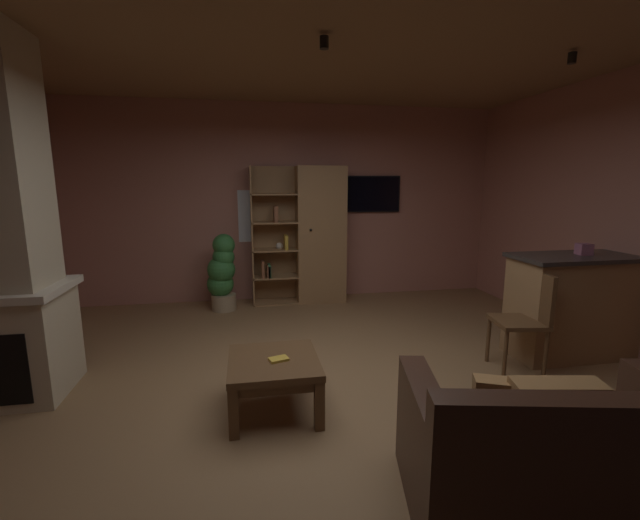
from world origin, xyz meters
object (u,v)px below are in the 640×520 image
Objects in this scene: dining_chair at (527,315)px; table_book_0 at (279,359)px; tissue_box at (584,249)px; potted_floor_plant at (222,273)px; coffee_table at (274,369)px; leather_couch at (554,463)px; bookshelf_cabinet at (314,236)px; kitchen_bar_counter at (582,305)px; wall_mounted_tv at (369,194)px.

table_book_0 is at bearing -171.76° from dining_chair.
tissue_box reaches higher than potted_floor_plant.
potted_floor_plant is at bearing 100.63° from coffee_table.
dining_chair reaches higher than table_book_0.
leather_couch is at bearing -133.55° from tissue_box.
dining_chair is 3.71m from potted_floor_plant.
bookshelf_cabinet is 3.10m from coffee_table.
potted_floor_plant is (-0.54, 2.73, 0.10)m from table_book_0.
potted_floor_plant is (-1.30, -0.24, -0.44)m from bookshelf_cabinet.
wall_mounted_tv reaches higher than kitchen_bar_counter.
dining_chair is (2.29, 0.33, 0.10)m from table_book_0.
coffee_table is at bearing 138.46° from table_book_0.
bookshelf_cabinet is at bearing -166.43° from wall_mounted_tv.
wall_mounted_tv reaches higher than dining_chair.
coffee_table is at bearing -170.07° from tissue_box.
leather_couch is 1.70× the size of wall_mounted_tv.
table_book_0 is at bearing 136.39° from leather_couch.
dining_chair reaches higher than leather_couch.
kitchen_bar_counter is at bearing 45.56° from leather_couch.
kitchen_bar_counter is 3.12m from table_book_0.
bookshelf_cabinet is 1.34× the size of kitchen_bar_counter.
table_book_0 is at bearing -41.54° from coffee_table.
tissue_box is 3.20m from coffee_table.
bookshelf_cabinet reaches higher than table_book_0.
kitchen_bar_counter is at bearing 16.10° from dining_chair.
tissue_box is at bearing -61.84° from wall_mounted_tv.
kitchen_bar_counter is 12.10× the size of tissue_box.
potted_floor_plant reaches higher than coffee_table.
tissue_box reaches higher than dining_chair.
dining_chair reaches higher than coffee_table.
dining_chair is at bearing 8.24° from table_book_0.
wall_mounted_tv is at bearing 85.75° from leather_couch.
potted_floor_plant is at bearing 149.02° from kitchen_bar_counter.
tissue_box is at bearing 46.45° from leather_couch.
table_book_0 is at bearing -169.73° from kitchen_bar_counter.
tissue_box is 0.07× the size of leather_couch.
table_book_0 is at bearing -117.25° from wall_mounted_tv.
wall_mounted_tv is at bearing 62.75° from table_book_0.
leather_couch is 4.60m from wall_mounted_tv.
wall_mounted_tv is (0.33, 4.42, 1.25)m from leather_couch.
bookshelf_cabinet is at bearing 120.24° from dining_chair.
bookshelf_cabinet reaches higher than tissue_box.
kitchen_bar_counter is at bearing -30.98° from potted_floor_plant.
potted_floor_plant is (-3.61, 2.17, 0.01)m from kitchen_bar_counter.
bookshelf_cabinet is 2.12× the size of dining_chair.
tissue_box is 2.62m from leather_couch.
kitchen_bar_counter is 1.58× the size of dining_chair.
wall_mounted_tv is at bearing 11.64° from potted_floor_plant.
potted_floor_plant is (-2.84, 2.39, -0.01)m from dining_chair.
bookshelf_cabinet is 1.40m from potted_floor_plant.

